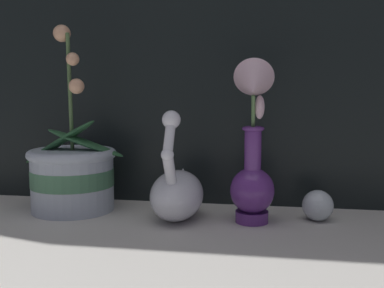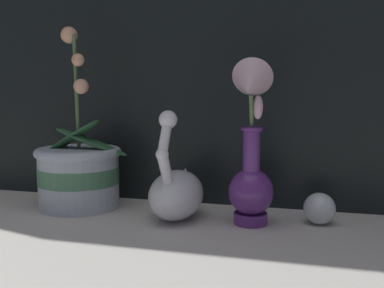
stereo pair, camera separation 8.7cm
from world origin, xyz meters
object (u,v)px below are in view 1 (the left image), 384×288
at_px(blue_vase, 253,156).
at_px(glass_sphere, 318,205).
at_px(orchid_potted_plant, 72,173).
at_px(swan_figurine, 177,191).

height_order(blue_vase, glass_sphere, blue_vase).
bearing_deg(blue_vase, glass_sphere, 18.20).
bearing_deg(orchid_potted_plant, blue_vase, -5.87).
height_order(orchid_potted_plant, blue_vase, orchid_potted_plant).
relative_size(orchid_potted_plant, swan_figurine, 1.79).
bearing_deg(orchid_potted_plant, glass_sphere, 0.29).
bearing_deg(swan_figurine, glass_sphere, 7.49).
bearing_deg(glass_sphere, blue_vase, -161.80).
xyz_separation_m(swan_figurine, blue_vase, (0.14, -0.01, 0.07)).
xyz_separation_m(orchid_potted_plant, blue_vase, (0.37, -0.04, 0.05)).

